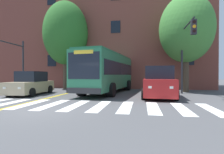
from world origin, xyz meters
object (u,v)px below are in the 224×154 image
object	(u,v)px
car_red_far_lane	(158,83)
street_tree_curbside_large	(186,29)
city_bus	(110,72)
traffic_light_near_corner	(186,45)
traffic_light_far_corner	(11,56)
car_tan_near_lane	(31,84)
street_tree_curbside_small	(66,33)

from	to	relation	value
car_red_far_lane	street_tree_curbside_large	distance (m)	7.24
city_bus	street_tree_curbside_large	xyz separation A→B (m)	(7.03, 1.51, 4.04)
traffic_light_near_corner	street_tree_curbside_large	world-z (taller)	street_tree_curbside_large
city_bus	traffic_light_near_corner	size ratio (longest dim) A/B	1.87
traffic_light_near_corner	traffic_light_far_corner	xyz separation A→B (m)	(-15.02, -0.45, -0.62)
traffic_light_near_corner	city_bus	bearing A→B (deg)	166.79
city_bus	car_tan_near_lane	bearing A→B (deg)	-153.63
car_red_far_lane	street_tree_curbside_large	world-z (taller)	street_tree_curbside_large
car_tan_near_lane	car_red_far_lane	xyz separation A→B (m)	(10.11, -0.02, 0.20)
traffic_light_far_corner	street_tree_curbside_small	xyz separation A→B (m)	(2.94, 4.97, 3.08)
car_red_far_lane	traffic_light_far_corner	size ratio (longest dim) A/B	1.01
city_bus	car_red_far_lane	bearing A→B (deg)	-35.81
city_bus	street_tree_curbside_large	bearing A→B (deg)	12.15
street_tree_curbside_small	car_red_far_lane	bearing A→B (deg)	-31.38
city_bus	traffic_light_near_corner	bearing A→B (deg)	-13.21
car_red_far_lane	traffic_light_near_corner	distance (m)	3.94
street_tree_curbside_large	street_tree_curbside_small	xyz separation A→B (m)	(-12.76, 1.52, 0.47)
traffic_light_near_corner	car_red_far_lane	bearing A→B (deg)	-146.09
traffic_light_near_corner	street_tree_curbside_large	size ratio (longest dim) A/B	0.65
car_red_far_lane	street_tree_curbside_small	size ratio (longest dim) A/B	0.50
traffic_light_far_corner	street_tree_curbside_large	bearing A→B (deg)	12.42
city_bus	street_tree_curbside_small	bearing A→B (deg)	152.11
traffic_light_far_corner	street_tree_curbside_small	world-z (taller)	street_tree_curbside_small
street_tree_curbside_large	car_tan_near_lane	bearing A→B (deg)	-161.01
car_tan_near_lane	street_tree_curbside_large	world-z (taller)	street_tree_curbside_large
city_bus	car_tan_near_lane	size ratio (longest dim) A/B	2.30
car_red_far_lane	street_tree_curbside_large	size ratio (longest dim) A/B	0.55
car_tan_near_lane	traffic_light_far_corner	distance (m)	3.79
city_bus	traffic_light_far_corner	xyz separation A→B (m)	(-8.67, -1.94, 1.44)
traffic_light_near_corner	traffic_light_far_corner	bearing A→B (deg)	-178.28
car_tan_near_lane	city_bus	bearing A→B (deg)	26.37
traffic_light_near_corner	traffic_light_far_corner	distance (m)	15.04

